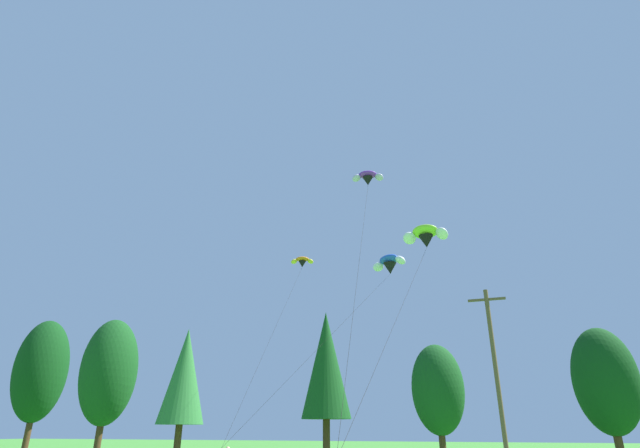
% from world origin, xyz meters
% --- Properties ---
extents(treeline_tree_a, '(5.65, 5.65, 14.25)m').
position_xyz_m(treeline_tree_a, '(-40.72, 47.82, 8.63)').
color(treeline_tree_a, '#472D19').
rests_on(treeline_tree_a, ground_plane).
extents(treeline_tree_b, '(5.17, 5.17, 12.49)m').
position_xyz_m(treeline_tree_b, '(-26.88, 42.98, 7.56)').
color(treeline_tree_b, '#472D19').
rests_on(treeline_tree_b, ground_plane).
extents(treeline_tree_c, '(4.01, 4.01, 10.96)m').
position_xyz_m(treeline_tree_c, '(-18.04, 42.35, 6.87)').
color(treeline_tree_c, '#472D19').
rests_on(treeline_tree_c, ground_plane).
extents(treeline_tree_d, '(4.39, 4.39, 12.69)m').
position_xyz_m(treeline_tree_d, '(-6.46, 47.26, 7.95)').
color(treeline_tree_d, '#472D19').
rests_on(treeline_tree_d, ground_plane).
extents(treeline_tree_e, '(4.27, 4.27, 9.15)m').
position_xyz_m(treeline_tree_e, '(3.32, 47.05, 5.54)').
color(treeline_tree_e, '#472D19').
rests_on(treeline_tree_e, ground_plane).
extents(treeline_tree_f, '(4.32, 4.32, 9.32)m').
position_xyz_m(treeline_tree_f, '(15.26, 44.25, 5.64)').
color(treeline_tree_f, '#472D19').
rests_on(treeline_tree_f, ground_plane).
extents(utility_pole, '(2.20, 0.26, 10.37)m').
position_xyz_m(utility_pole, '(8.07, 34.60, 5.45)').
color(utility_pole, brown).
rests_on(utility_pole, ground_plane).
extents(parafoil_kite_high_blue_white, '(7.50, 17.98, 15.03)m').
position_xyz_m(parafoil_kite_high_blue_white, '(0.46, 43.98, 15.72)').
color(parafoil_kite_high_blue_white, blue).
extents(parafoil_kite_mid_purple, '(3.77, 17.56, 18.93)m').
position_xyz_m(parafoil_kite_mid_purple, '(0.76, 35.69, 19.93)').
color(parafoil_kite_mid_purple, purple).
extents(parafoil_kite_far_orange, '(5.18, 21.55, 17.20)m').
position_xyz_m(parafoil_kite_far_orange, '(-9.25, 48.08, 18.27)').
color(parafoil_kite_far_orange, orange).
extents(parafoil_kite_low_lime_white, '(3.16, 15.70, 13.18)m').
position_xyz_m(parafoil_kite_low_lime_white, '(4.85, 33.78, 14.03)').
color(parafoil_kite_low_lime_white, '#93D633').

